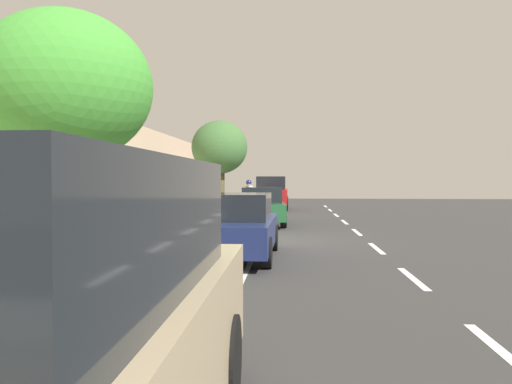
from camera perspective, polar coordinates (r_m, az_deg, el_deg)
ground at (r=15.80m, az=0.90°, el=-5.32°), size 65.71×65.71×0.00m
sidewalk at (r=16.37m, az=-11.79°, el=-4.86°), size 3.89×41.07×0.15m
curb_edge at (r=15.95m, az=-4.74°, el=-5.00°), size 0.16×41.07×0.15m
lane_stripe_centre at (r=16.47m, az=11.84°, el=-5.06°), size 0.14×40.00×0.01m
lane_stripe_bike_edge at (r=15.80m, az=0.56°, el=-5.30°), size 0.12×41.07×0.01m
building_facade at (r=17.00m, az=-18.97°, el=2.02°), size 0.50×41.07×4.11m
parked_suv_red_nearest at (r=31.49m, az=1.71°, el=-0.05°), size 1.98×4.71×1.99m
parked_sedan_green_second at (r=21.02m, az=0.62°, el=-1.57°), size 2.06×4.51×1.52m
parked_sedan_dark_blue_mid at (r=12.30m, az=-2.20°, el=-3.75°), size 1.90×4.43×1.52m
parked_suv_tan_far at (r=3.19m, az=-23.22°, el=-14.09°), size 1.99×4.71×1.99m
bicycle_at_curb at (r=25.41m, az=-0.44°, el=-1.90°), size 1.58×0.80×0.75m
cyclist_with_backpack at (r=25.83m, az=-0.85°, el=-0.19°), size 0.53×0.55×1.81m
street_tree_near_cyclist at (r=23.55m, az=-4.01°, el=4.75°), size 2.50×2.50×4.32m
street_tree_mid_block at (r=8.06m, az=-20.11°, el=10.42°), size 2.48×2.48×4.11m
pedestrian_on_phone at (r=19.36m, az=-11.61°, el=-0.89°), size 0.57×0.37×1.66m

